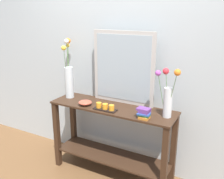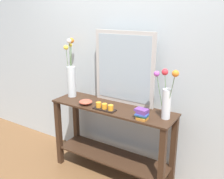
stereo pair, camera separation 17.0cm
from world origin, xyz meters
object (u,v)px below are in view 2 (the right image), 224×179
object	(u,v)px
mirror_leaning	(124,68)
book_stack	(142,114)
tall_vase_left	(71,76)
candle_tray	(104,107)
decorative_bowl	(86,102)
vase_right	(166,97)
console_table	(112,134)

from	to	relation	value
mirror_leaning	book_stack	bearing A→B (deg)	-38.71
mirror_leaning	tall_vase_left	size ratio (longest dim) A/B	1.16
candle_tray	decorative_bowl	size ratio (longest dim) A/B	1.69
decorative_bowl	book_stack	size ratio (longest dim) A/B	1.08
candle_tray	book_stack	size ratio (longest dim) A/B	1.82
tall_vase_left	vase_right	xyz separation A→B (m)	(1.17, -0.03, -0.03)
vase_right	console_table	bearing A→B (deg)	-179.21
console_table	tall_vase_left	bearing A→B (deg)	175.96
decorative_bowl	book_stack	xyz separation A→B (m)	(0.68, -0.03, 0.02)
decorative_bowl	book_stack	distance (m)	0.68
tall_vase_left	book_stack	distance (m)	1.03
vase_right	book_stack	world-z (taller)	vase_right
decorative_bowl	book_stack	world-z (taller)	book_stack
console_table	candle_tray	size ratio (longest dim) A/B	5.60
console_table	candle_tray	xyz separation A→B (m)	(-0.02, -0.12, 0.35)
decorative_bowl	book_stack	bearing A→B (deg)	-2.27
candle_tray	vase_right	bearing A→B (deg)	11.85
console_table	vase_right	xyz separation A→B (m)	(0.59, 0.01, 0.53)
tall_vase_left	book_stack	size ratio (longest dim) A/B	5.00
tall_vase_left	candle_tray	xyz separation A→B (m)	(0.57, -0.16, -0.22)
tall_vase_left	candle_tray	world-z (taller)	tall_vase_left
console_table	tall_vase_left	size ratio (longest dim) A/B	2.03
vase_right	decorative_bowl	bearing A→B (deg)	-172.95
tall_vase_left	vase_right	bearing A→B (deg)	-1.63
console_table	candle_tray	bearing A→B (deg)	-97.75
mirror_leaning	tall_vase_left	distance (m)	0.66
decorative_bowl	candle_tray	bearing A→B (deg)	-4.40
vase_right	mirror_leaning	bearing A→B (deg)	163.73
candle_tray	decorative_bowl	world-z (taller)	candle_tray
vase_right	decorative_bowl	distance (m)	0.89
candle_tray	book_stack	xyz separation A→B (m)	(0.42, -0.01, 0.02)
console_table	mirror_leaning	world-z (taller)	mirror_leaning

